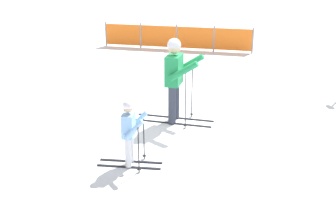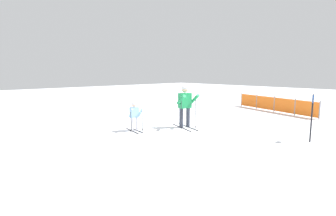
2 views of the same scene
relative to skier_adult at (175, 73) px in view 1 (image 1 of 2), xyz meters
The scene contains 4 objects.
ground_plane 1.11m from the skier_adult, 50.13° to the left, with size 60.00×60.00×0.00m, color white.
skier_adult is the anchor object (origin of this frame).
skier_child 2.16m from the skier_adult, 115.30° to the right, with size 1.13×0.56×1.17m.
safety_fence 6.93m from the skier_adult, 85.30° to the left, with size 5.31×1.62×0.92m.
Camera 1 is at (-0.82, -8.57, 3.47)m, focal length 45.00 mm.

